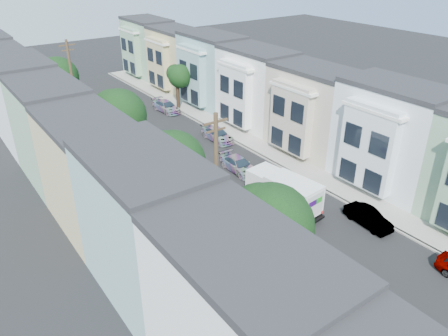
% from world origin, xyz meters
% --- Properties ---
extents(ground, '(160.00, 160.00, 0.00)m').
position_xyz_m(ground, '(0.00, 0.00, 0.00)').
color(ground, black).
rests_on(ground, ground).
extents(road_slab, '(12.00, 70.00, 0.02)m').
position_xyz_m(road_slab, '(0.00, 15.00, 0.01)').
color(road_slab, black).
rests_on(road_slab, ground).
extents(curb_left, '(0.30, 70.00, 0.15)m').
position_xyz_m(curb_left, '(-6.05, 15.00, 0.07)').
color(curb_left, gray).
rests_on(curb_left, ground).
extents(curb_right, '(0.30, 70.00, 0.15)m').
position_xyz_m(curb_right, '(6.05, 15.00, 0.07)').
color(curb_right, gray).
rests_on(curb_right, ground).
extents(sidewalk_left, '(2.60, 70.00, 0.15)m').
position_xyz_m(sidewalk_left, '(-7.35, 15.00, 0.07)').
color(sidewalk_left, gray).
rests_on(sidewalk_left, ground).
extents(sidewalk_right, '(2.60, 70.00, 0.15)m').
position_xyz_m(sidewalk_right, '(7.35, 15.00, 0.07)').
color(sidewalk_right, gray).
rests_on(sidewalk_right, ground).
extents(centerline, '(0.12, 70.00, 0.01)m').
position_xyz_m(centerline, '(0.00, 15.00, 0.00)').
color(centerline, gold).
rests_on(centerline, ground).
extents(townhouse_row_left, '(5.00, 70.00, 8.50)m').
position_xyz_m(townhouse_row_left, '(-11.15, 15.00, 0.00)').
color(townhouse_row_left, beige).
rests_on(townhouse_row_left, ground).
extents(townhouse_row_right, '(5.00, 70.00, 8.50)m').
position_xyz_m(townhouse_row_right, '(11.15, 15.00, 0.00)').
color(townhouse_row_right, beige).
rests_on(townhouse_row_right, ground).
extents(tree_b, '(4.70, 4.70, 7.58)m').
position_xyz_m(tree_b, '(-6.30, -2.88, 5.21)').
color(tree_b, black).
rests_on(tree_b, ground).
extents(tree_c, '(4.70, 4.70, 7.13)m').
position_xyz_m(tree_c, '(-6.30, 7.49, 4.76)').
color(tree_c, black).
rests_on(tree_c, ground).
extents(tree_d, '(4.66, 4.66, 7.89)m').
position_xyz_m(tree_d, '(-6.30, 16.53, 5.53)').
color(tree_d, black).
rests_on(tree_d, ground).
extents(tree_e, '(4.54, 4.54, 7.41)m').
position_xyz_m(tree_e, '(-6.30, 33.48, 5.12)').
color(tree_e, black).
rests_on(tree_e, ground).
extents(tree_far_r, '(2.90, 2.90, 5.57)m').
position_xyz_m(tree_far_r, '(6.89, 29.00, 4.06)').
color(tree_far_r, black).
rests_on(tree_far_r, ground).
extents(utility_pole_near, '(1.60, 0.26, 10.00)m').
position_xyz_m(utility_pole_near, '(-6.30, 2.00, 5.15)').
color(utility_pole_near, '#42301E').
rests_on(utility_pole_near, ground).
extents(utility_pole_far, '(1.60, 0.26, 10.00)m').
position_xyz_m(utility_pole_far, '(-6.30, 28.00, 5.15)').
color(utility_pole_far, '#42301E').
rests_on(utility_pole_far, ground).
extents(fedex_truck, '(2.32, 6.04, 2.90)m').
position_xyz_m(fedex_truck, '(1.24, 3.81, 1.62)').
color(fedex_truck, white).
rests_on(fedex_truck, ground).
extents(lead_sedan, '(1.94, 4.34, 1.29)m').
position_xyz_m(lead_sedan, '(2.42, 11.04, 0.64)').
color(lead_sedan, black).
rests_on(lead_sedan, ground).
extents(parked_left_c, '(2.23, 4.67, 1.29)m').
position_xyz_m(parked_left_c, '(-4.90, 2.28, 0.64)').
color(parked_left_c, '#A2A9B5').
rests_on(parked_left_c, ground).
extents(parked_left_d, '(2.08, 4.60, 1.36)m').
position_xyz_m(parked_left_d, '(-4.90, 12.57, 0.68)').
color(parked_left_d, '#5F1015').
rests_on(parked_left_d, ground).
extents(parked_right_b, '(1.60, 3.87, 1.26)m').
position_xyz_m(parked_right_b, '(4.90, -1.38, 0.63)').
color(parked_right_b, silver).
rests_on(parked_right_b, ground).
extents(parked_right_c, '(1.88, 4.31, 1.28)m').
position_xyz_m(parked_right_c, '(4.90, 17.94, 0.64)').
color(parked_right_c, black).
rests_on(parked_right_c, ground).
extents(parked_right_d, '(2.14, 4.47, 1.31)m').
position_xyz_m(parked_right_d, '(4.90, 28.98, 0.65)').
color(parked_right_d, black).
rests_on(parked_right_d, ground).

